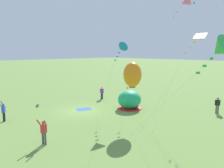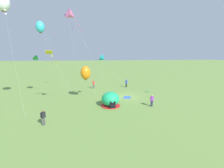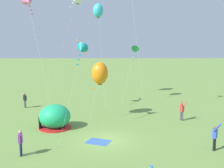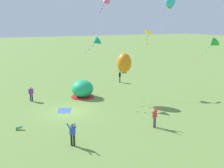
{
  "view_description": "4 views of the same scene",
  "coord_description": "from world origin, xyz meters",
  "px_view_note": "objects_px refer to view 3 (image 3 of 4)",
  "views": [
    {
      "loc": [
        14.11,
        19.04,
        6.49
      ],
      "look_at": [
        -0.17,
        4.56,
        3.45
      ],
      "focal_mm": 35.0,
      "sensor_mm": 36.0,
      "label": 1
    },
    {
      "loc": [
        -25.11,
        5.73,
        7.49
      ],
      "look_at": [
        -1.65,
        2.5,
        2.7
      ],
      "focal_mm": 24.0,
      "sensor_mm": 36.0,
      "label": 2
    },
    {
      "loc": [
        0.25,
        -19.08,
        7.0
      ],
      "look_at": [
        0.6,
        5.87,
        3.49
      ],
      "focal_mm": 42.0,
      "sensor_mm": 36.0,
      "label": 3
    },
    {
      "loc": [
        24.61,
        -7.38,
        8.81
      ],
      "look_at": [
        0.38,
        4.7,
        2.47
      ],
      "focal_mm": 42.0,
      "sensor_mm": 36.0,
      "label": 4
    }
  ],
  "objects_px": {
    "person_far_back": "(25,100)",
    "kite_pink": "(28,1)",
    "person_arms_raised": "(182,110)",
    "kite_green": "(135,50)",
    "kite_teal": "(81,49)",
    "kite_yellow": "(80,43)",
    "popup_tent": "(55,117)",
    "kite_cyan": "(98,11)",
    "person_flying_kite": "(215,136)",
    "person_with_toddler": "(21,141)",
    "kite_orange": "(100,73)"
  },
  "relations": [
    {
      "from": "person_flying_kite",
      "to": "person_with_toddler",
      "type": "xyz_separation_m",
      "value": [
        -12.94,
        -0.72,
        -0.03
      ]
    },
    {
      "from": "person_far_back",
      "to": "kite_cyan",
      "type": "xyz_separation_m",
      "value": [
        8.51,
        2.03,
        10.36
      ]
    },
    {
      "from": "person_arms_raised",
      "to": "kite_cyan",
      "type": "distance_m",
      "value": 15.25
    },
    {
      "from": "person_arms_raised",
      "to": "kite_cyan",
      "type": "bearing_deg",
      "value": 137.41
    },
    {
      "from": "kite_cyan",
      "to": "person_far_back",
      "type": "bearing_deg",
      "value": -166.6
    },
    {
      "from": "person_far_back",
      "to": "person_arms_raised",
      "type": "distance_m",
      "value": 17.68
    },
    {
      "from": "kite_green",
      "to": "kite_yellow",
      "type": "height_order",
      "value": "kite_yellow"
    },
    {
      "from": "person_flying_kite",
      "to": "kite_orange",
      "type": "bearing_deg",
      "value": 132.76
    },
    {
      "from": "kite_green",
      "to": "kite_teal",
      "type": "distance_m",
      "value": 12.82
    },
    {
      "from": "kite_cyan",
      "to": "kite_teal",
      "type": "xyz_separation_m",
      "value": [
        -1.13,
        -8.97,
        -4.51
      ]
    },
    {
      "from": "kite_pink",
      "to": "person_far_back",
      "type": "bearing_deg",
      "value": 119.21
    },
    {
      "from": "person_arms_raised",
      "to": "kite_green",
      "type": "bearing_deg",
      "value": 109.71
    },
    {
      "from": "person_far_back",
      "to": "kite_pink",
      "type": "relative_size",
      "value": 0.14
    },
    {
      "from": "person_far_back",
      "to": "kite_green",
      "type": "relative_size",
      "value": 0.22
    },
    {
      "from": "kite_orange",
      "to": "popup_tent",
      "type": "bearing_deg",
      "value": -136.74
    },
    {
      "from": "kite_pink",
      "to": "kite_teal",
      "type": "xyz_separation_m",
      "value": [
        5.57,
        -3.71,
        -4.68
      ]
    },
    {
      "from": "person_with_toddler",
      "to": "kite_green",
      "type": "relative_size",
      "value": 0.22
    },
    {
      "from": "kite_pink",
      "to": "kite_green",
      "type": "distance_m",
      "value": 14.59
    },
    {
      "from": "person_arms_raised",
      "to": "person_with_toddler",
      "type": "height_order",
      "value": "person_arms_raised"
    },
    {
      "from": "person_far_back",
      "to": "kite_green",
      "type": "bearing_deg",
      "value": 18.82
    },
    {
      "from": "kite_teal",
      "to": "person_with_toddler",
      "type": "bearing_deg",
      "value": -116.39
    },
    {
      "from": "person_far_back",
      "to": "person_flying_kite",
      "type": "bearing_deg",
      "value": -37.41
    },
    {
      "from": "popup_tent",
      "to": "kite_green",
      "type": "relative_size",
      "value": 0.36
    },
    {
      "from": "person_arms_raised",
      "to": "kite_orange",
      "type": "bearing_deg",
      "value": 170.37
    },
    {
      "from": "person_with_toddler",
      "to": "kite_orange",
      "type": "bearing_deg",
      "value": 62.89
    },
    {
      "from": "kite_orange",
      "to": "person_with_toddler",
      "type": "bearing_deg",
      "value": -117.11
    },
    {
      "from": "person_arms_raised",
      "to": "kite_green",
      "type": "relative_size",
      "value": 0.24
    },
    {
      "from": "kite_orange",
      "to": "person_flying_kite",
      "type": "bearing_deg",
      "value": -47.24
    },
    {
      "from": "person_flying_kite",
      "to": "kite_cyan",
      "type": "xyz_separation_m",
      "value": [
        -8.45,
        15.01,
        10.32
      ]
    },
    {
      "from": "person_far_back",
      "to": "kite_yellow",
      "type": "relative_size",
      "value": 0.21
    },
    {
      "from": "kite_yellow",
      "to": "kite_teal",
      "type": "relative_size",
      "value": 1.08
    },
    {
      "from": "person_far_back",
      "to": "kite_orange",
      "type": "bearing_deg",
      "value": -25.47
    },
    {
      "from": "person_with_toddler",
      "to": "kite_cyan",
      "type": "bearing_deg",
      "value": 74.09
    },
    {
      "from": "popup_tent",
      "to": "kite_green",
      "type": "bearing_deg",
      "value": 56.6
    },
    {
      "from": "kite_orange",
      "to": "kite_teal",
      "type": "height_order",
      "value": "kite_teal"
    },
    {
      "from": "kite_orange",
      "to": "kite_pink",
      "type": "distance_m",
      "value": 10.02
    },
    {
      "from": "kite_pink",
      "to": "kite_teal",
      "type": "bearing_deg",
      "value": -33.68
    },
    {
      "from": "popup_tent",
      "to": "person_flying_kite",
      "type": "relative_size",
      "value": 1.49
    },
    {
      "from": "person_arms_raised",
      "to": "kite_cyan",
      "type": "height_order",
      "value": "kite_cyan"
    },
    {
      "from": "kite_pink",
      "to": "person_arms_raised",
      "type": "bearing_deg",
      "value": -8.86
    },
    {
      "from": "person_with_toddler",
      "to": "kite_orange",
      "type": "relative_size",
      "value": 0.31
    },
    {
      "from": "person_arms_raised",
      "to": "kite_pink",
      "type": "height_order",
      "value": "kite_pink"
    },
    {
      "from": "person_arms_raised",
      "to": "kite_pink",
      "type": "distance_m",
      "value": 18.43
    },
    {
      "from": "person_far_back",
      "to": "kite_cyan",
      "type": "relative_size",
      "value": 0.14
    },
    {
      "from": "person_with_toddler",
      "to": "kite_pink",
      "type": "bearing_deg",
      "value": 101.99
    },
    {
      "from": "popup_tent",
      "to": "person_far_back",
      "type": "height_order",
      "value": "popup_tent"
    },
    {
      "from": "person_arms_raised",
      "to": "kite_teal",
      "type": "distance_m",
      "value": 11.14
    },
    {
      "from": "popup_tent",
      "to": "kite_orange",
      "type": "distance_m",
      "value": 6.28
    },
    {
      "from": "popup_tent",
      "to": "person_flying_kite",
      "type": "distance_m",
      "value": 12.98
    },
    {
      "from": "kite_pink",
      "to": "person_flying_kite",
      "type": "bearing_deg",
      "value": -32.73
    }
  ]
}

